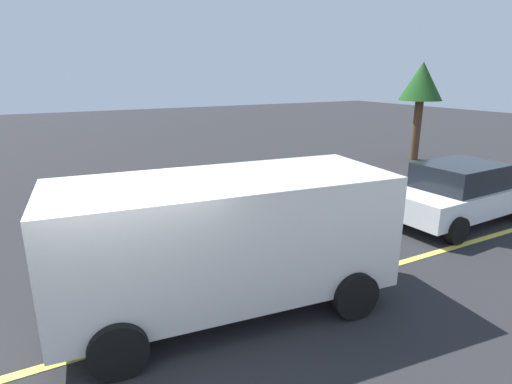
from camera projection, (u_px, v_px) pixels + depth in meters
The scene contains 5 objects.
ground_plane at pixel (133, 342), 5.95m from camera, with size 80.00×80.00×0.00m, color #262628.
lane_marking_centre at pixel (305, 291), 7.32m from camera, with size 28.00×0.16×0.01m, color #E0D14C.
white_van at pixel (224, 236), 6.46m from camera, with size 5.39×2.71×2.20m.
car_white_near_curb at pixel (462, 192), 10.57m from camera, with size 4.37×2.13×1.56m.
tree_left_verge at pixel (421, 84), 17.57m from camera, with size 1.80×1.80×4.19m.
Camera 1 is at (-0.88, -5.34, 3.72)m, focal length 29.00 mm.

